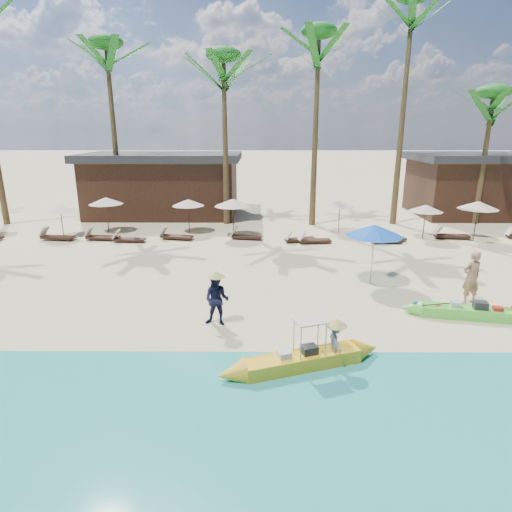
{
  "coord_description": "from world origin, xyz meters",
  "views": [
    {
      "loc": [
        -1.27,
        -12.95,
        5.83
      ],
      "look_at": [
        -1.37,
        2.0,
        1.42
      ],
      "focal_mm": 30.0,
      "sensor_mm": 36.0,
      "label": 1
    }
  ],
  "objects_px": {
    "green_canoe": "(467,312)",
    "blue_umbrella": "(374,230)",
    "yellow_canoe": "(302,360)",
    "tourist": "(471,278)"
  },
  "relations": [
    {
      "from": "green_canoe",
      "to": "yellow_canoe",
      "type": "relative_size",
      "value": 0.96
    },
    {
      "from": "tourist",
      "to": "blue_umbrella",
      "type": "height_order",
      "value": "blue_umbrella"
    },
    {
      "from": "yellow_canoe",
      "to": "blue_umbrella",
      "type": "relative_size",
      "value": 2.01
    },
    {
      "from": "green_canoe",
      "to": "tourist",
      "type": "xyz_separation_m",
      "value": [
        0.6,
        1.2,
        0.76
      ]
    },
    {
      "from": "green_canoe",
      "to": "blue_umbrella",
      "type": "height_order",
      "value": "blue_umbrella"
    },
    {
      "from": "blue_umbrella",
      "to": "tourist",
      "type": "bearing_deg",
      "value": -35.52
    },
    {
      "from": "tourist",
      "to": "yellow_canoe",
      "type": "bearing_deg",
      "value": 18.7
    },
    {
      "from": "tourist",
      "to": "blue_umbrella",
      "type": "xyz_separation_m",
      "value": [
        -2.89,
        2.06,
        1.19
      ]
    },
    {
      "from": "green_canoe",
      "to": "blue_umbrella",
      "type": "xyz_separation_m",
      "value": [
        -2.29,
        3.26,
        1.95
      ]
    },
    {
      "from": "green_canoe",
      "to": "tourist",
      "type": "height_order",
      "value": "tourist"
    }
  ]
}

